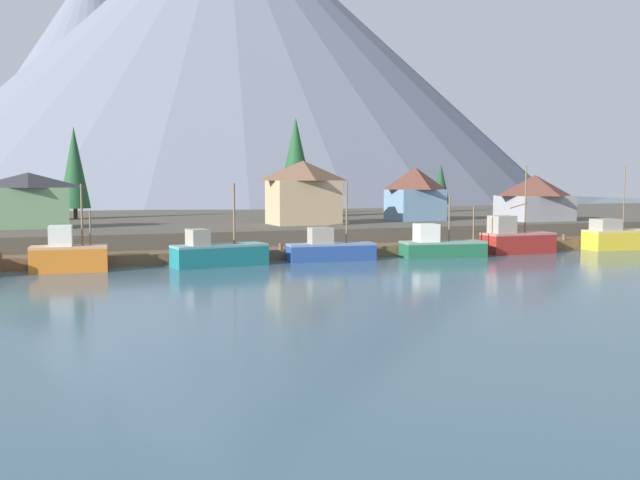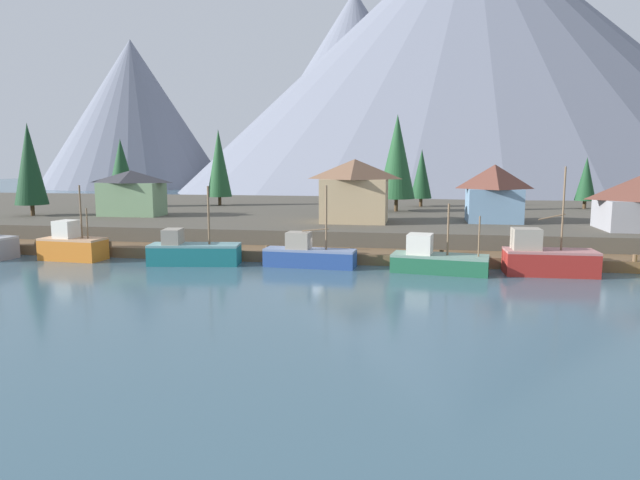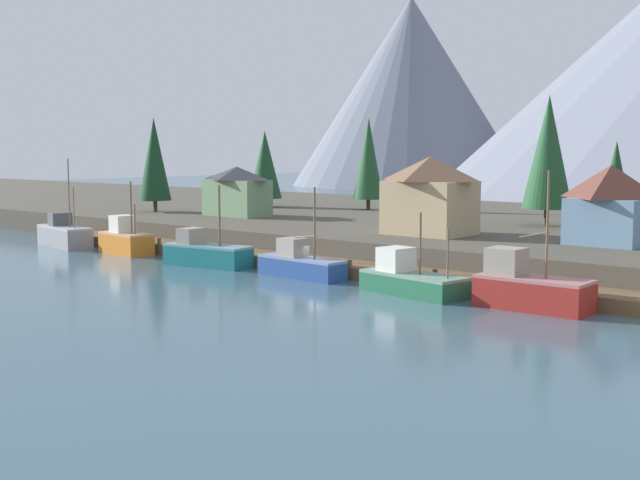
% 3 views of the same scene
% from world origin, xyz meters
% --- Properties ---
extents(ground_plane, '(400.00, 400.00, 1.00)m').
position_xyz_m(ground_plane, '(0.00, 20.00, -0.50)').
color(ground_plane, '#3D5B6B').
extents(dock, '(80.00, 4.00, 1.60)m').
position_xyz_m(dock, '(0.00, 1.99, 0.50)').
color(dock, brown).
rests_on(dock, ground_plane).
extents(shoreline_bank, '(400.00, 56.00, 2.50)m').
position_xyz_m(shoreline_bank, '(0.00, 32.00, 1.25)').
color(shoreline_bank, '#4C473D').
rests_on(shoreline_bank, ground_plane).
extents(mountain_west_peak, '(65.85, 65.85, 52.15)m').
position_xyz_m(mountain_west_peak, '(-92.20, 145.26, 26.08)').
color(mountain_west_peak, slate).
rests_on(mountain_west_peak, ground_plane).
extents(mountain_central_peak, '(81.03, 81.03, 63.23)m').
position_xyz_m(mountain_central_peak, '(-11.35, 139.12, 31.61)').
color(mountain_central_peak, slate).
rests_on(mountain_central_peak, ground_plane).
extents(mountain_east_peak, '(184.07, 184.07, 85.23)m').
position_xyz_m(mountain_east_peak, '(25.30, 142.75, 42.61)').
color(mountain_east_peak, slate).
rests_on(mountain_east_peak, ground_plane).
extents(mountain_far_ridge, '(98.83, 98.83, 47.72)m').
position_xyz_m(mountain_far_ridge, '(62.38, 129.22, 23.86)').
color(mountain_far_ridge, slate).
rests_on(mountain_far_ridge, ground_plane).
extents(fishing_boat_orange, '(6.23, 3.20, 7.16)m').
position_xyz_m(fishing_boat_orange, '(-22.78, -1.73, 1.36)').
color(fishing_boat_orange, '#CC6B1E').
rests_on(fishing_boat_orange, ground_plane).
extents(fishing_boat_teal, '(8.49, 3.86, 7.18)m').
position_xyz_m(fishing_boat_teal, '(-10.46, -2.11, 1.12)').
color(fishing_boat_teal, '#196B70').
rests_on(fishing_boat_teal, ground_plane).
extents(fishing_boat_blue, '(8.32, 2.77, 7.31)m').
position_xyz_m(fishing_boat_blue, '(0.22, -1.49, 1.07)').
color(fishing_boat_blue, navy).
rests_on(fishing_boat_blue, ground_plane).
extents(fishing_boat_green, '(8.38, 4.11, 5.89)m').
position_xyz_m(fishing_boat_green, '(11.48, -2.18, 1.06)').
color(fishing_boat_green, '#1E5B3D').
rests_on(fishing_boat_green, ground_plane).
extents(fishing_boat_red, '(7.37, 3.12, 8.98)m').
position_xyz_m(fishing_boat_red, '(20.48, -1.72, 1.35)').
color(fishing_boat_red, maroon).
rests_on(fishing_boat_red, ground_plane).
extents(house_blue, '(6.20, 5.72, 6.52)m').
position_xyz_m(house_blue, '(18.36, 16.20, 5.84)').
color(house_blue, '#6689A8').
rests_on(house_blue, shoreline_bank).
extents(house_green, '(8.03, 4.33, 5.73)m').
position_xyz_m(house_green, '(-25.92, 16.23, 5.42)').
color(house_green, '#6B8E66').
rests_on(house_green, shoreline_bank).
extents(house_tan, '(7.62, 5.93, 7.12)m').
position_xyz_m(house_tan, '(2.76, 13.26, 6.14)').
color(house_tan, tan).
rests_on(house_tan, shoreline_bank).
extents(conifer_near_left, '(3.20, 3.20, 8.66)m').
position_xyz_m(conifer_near_left, '(10.33, 37.18, 7.44)').
color(conifer_near_left, '#4C3823').
rests_on(conifer_near_left, shoreline_bank).
extents(conifer_near_right, '(3.85, 3.85, 11.75)m').
position_xyz_m(conifer_near_right, '(-20.71, 34.35, 9.05)').
color(conifer_near_right, '#4C3823').
rests_on(conifer_near_right, shoreline_bank).
extents(conifer_mid_left, '(4.51, 4.51, 10.19)m').
position_xyz_m(conifer_mid_left, '(-34.33, 29.31, 8.17)').
color(conifer_mid_left, '#4C3823').
rests_on(conifer_mid_left, shoreline_bank).
extents(conifer_mid_right, '(2.92, 2.92, 7.47)m').
position_xyz_m(conifer_mid_right, '(33.74, 36.90, 6.81)').
color(conifer_mid_right, '#4C3823').
rests_on(conifer_mid_right, shoreline_bank).
extents(conifer_back_left, '(4.02, 4.02, 11.63)m').
position_xyz_m(conifer_back_left, '(-38.42, 14.10, 9.02)').
color(conifer_back_left, '#4C3823').
rests_on(conifer_back_left, shoreline_bank).
extents(conifer_back_right, '(5.03, 5.03, 13.17)m').
position_xyz_m(conifer_back_right, '(6.92, 28.17, 9.97)').
color(conifer_back_right, '#4C3823').
rests_on(conifer_back_right, shoreline_bank).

